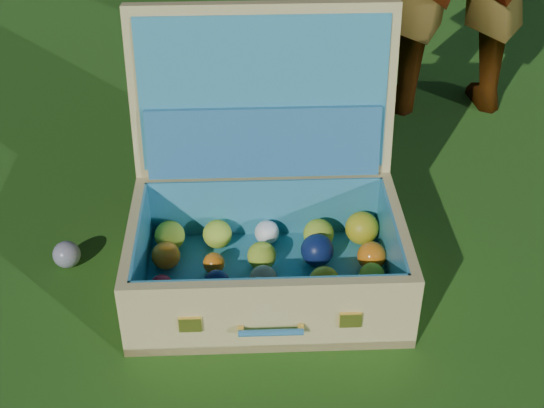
% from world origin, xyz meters
% --- Properties ---
extents(ground, '(60.00, 60.00, 0.00)m').
position_xyz_m(ground, '(0.00, 0.00, 0.00)').
color(ground, '#215114').
rests_on(ground, ground).
extents(stray_ball, '(0.07, 0.07, 0.07)m').
position_xyz_m(stray_ball, '(-0.57, -0.14, 0.04)').
color(stray_ball, '#446CB2').
rests_on(stray_ball, ground).
extents(suitcase, '(0.76, 0.66, 0.65)m').
position_xyz_m(suitcase, '(-0.05, -0.08, 0.18)').
color(suitcase, '#D4BE72').
rests_on(suitcase, ground).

